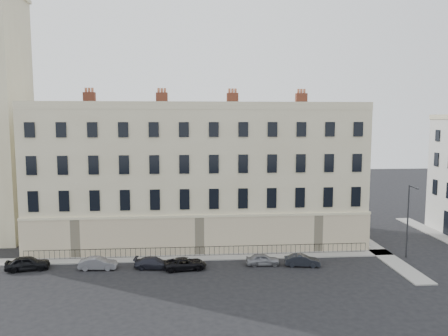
{
  "coord_description": "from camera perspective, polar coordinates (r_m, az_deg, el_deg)",
  "views": [
    {
      "loc": [
        -7.03,
        -38.11,
        14.09
      ],
      "look_at": [
        -3.13,
        10.0,
        8.61
      ],
      "focal_mm": 35.0,
      "sensor_mm": 36.0,
      "label": 1
    }
  ],
  "objects": [
    {
      "name": "car_d",
      "position": [
        42.05,
        -5.08,
        -12.33
      ],
      "size": [
        4.16,
        2.29,
        1.11
      ],
      "primitive_type": "imported",
      "rotation": [
        0.0,
        0.0,
        1.69
      ],
      "color": "black",
      "rests_on": "ground"
    },
    {
      "name": "car_c",
      "position": [
        42.63,
        -9.12,
        -12.15
      ],
      "size": [
        3.86,
        1.9,
        1.08
      ],
      "primitive_type": "imported",
      "rotation": [
        0.0,
        0.0,
        1.46
      ],
      "color": "black",
      "rests_on": "ground"
    },
    {
      "name": "car_e",
      "position": [
        43.18,
        5.1,
        -11.82
      ],
      "size": [
        3.29,
        1.35,
        1.11
      ],
      "primitive_type": "imported",
      "rotation": [
        0.0,
        0.0,
        1.56
      ],
      "color": "gray",
      "rests_on": "ground"
    },
    {
      "name": "pavement_east_return",
      "position": [
        52.19,
        18.39,
        -9.46
      ],
      "size": [
        2.0,
        24.0,
        0.12
      ],
      "primitive_type": "cube",
      "color": "gray",
      "rests_on": "ground"
    },
    {
      "name": "pavement_adjacent",
      "position": [
        58.42,
        26.77,
        -8.13
      ],
      "size": [
        2.0,
        20.0,
        0.12
      ],
      "primitive_type": "cube",
      "color": "gray",
      "rests_on": "ground"
    },
    {
      "name": "terrace",
      "position": [
        50.52,
        -3.39,
        -1.04
      ],
      "size": [
        36.22,
        12.22,
        17.0
      ],
      "color": "beige",
      "rests_on": "ground"
    },
    {
      "name": "car_f",
      "position": [
        43.4,
        10.18,
        -11.8
      ],
      "size": [
        3.53,
        1.68,
        1.12
      ],
      "primitive_type": "imported",
      "rotation": [
        0.0,
        0.0,
        1.42
      ],
      "color": "black",
      "rests_on": "ground"
    },
    {
      "name": "streetlamp",
      "position": [
        48.02,
        22.95,
        -6.02
      ],
      "size": [
        0.31,
        1.61,
        7.45
      ],
      "rotation": [
        0.0,
        0.0,
        -0.1
      ],
      "color": "#2F3035",
      "rests_on": "ground"
    },
    {
      "name": "railings",
      "position": [
        45.58,
        -3.19,
        -10.82
      ],
      "size": [
        35.0,
        0.04,
        0.96
      ],
      "color": "black",
      "rests_on": "ground"
    },
    {
      "name": "ground",
      "position": [
        41.23,
        5.63,
        -13.54
      ],
      "size": [
        160.0,
        160.0,
        0.0
      ],
      "primitive_type": "plane",
      "color": "black",
      "rests_on": "ground"
    },
    {
      "name": "car_a",
      "position": [
        45.53,
        -24.26,
        -11.26
      ],
      "size": [
        4.11,
        2.19,
        1.33
      ],
      "primitive_type": "imported",
      "rotation": [
        0.0,
        0.0,
        1.73
      ],
      "color": "black",
      "rests_on": "ground"
    },
    {
      "name": "car_b",
      "position": [
        43.54,
        -16.13,
        -11.87
      ],
      "size": [
        3.55,
        1.35,
        1.16
      ],
      "primitive_type": "imported",
      "rotation": [
        0.0,
        0.0,
        1.54
      ],
      "color": "slate",
      "rests_on": "ground"
    },
    {
      "name": "pavement_terrace",
      "position": [
        45.43,
        -8.32,
        -11.59
      ],
      "size": [
        48.0,
        2.0,
        0.12
      ],
      "primitive_type": "cube",
      "color": "gray",
      "rests_on": "ground"
    }
  ]
}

